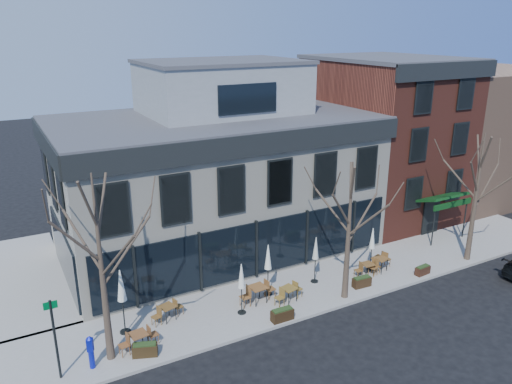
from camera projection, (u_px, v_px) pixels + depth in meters
name	position (u px, v px, depth m)	size (l,w,h in m)	color
ground	(255.00, 280.00, 27.08)	(120.00, 120.00, 0.00)	black
sidewalk_front	(328.00, 282.00, 26.74)	(33.50, 4.70, 0.15)	gray
sidewalk_side	(20.00, 280.00, 26.95)	(4.50, 12.00, 0.15)	gray
corner_building	(216.00, 174.00, 29.84)	(18.39, 10.39, 11.10)	silver
red_brick_building	(383.00, 137.00, 35.34)	(8.20, 11.78, 11.18)	maroon
bg_building	(466.00, 130.00, 40.93)	(12.00, 12.00, 10.00)	#8C664C
tree_corner	(102.00, 268.00, 19.22)	(3.93, 3.98, 7.92)	#382B21
tree_mid	(349.00, 230.00, 23.99)	(3.50, 3.55, 7.04)	#382B21
tree_right	(476.00, 196.00, 28.00)	(3.72, 3.77, 7.48)	#382B21
sign_pole	(55.00, 335.00, 18.75)	(0.50, 0.10, 3.40)	black
call_box	(91.00, 351.00, 19.68)	(0.31, 0.29, 1.47)	#0C16A2
cafe_set_0	(139.00, 339.00, 20.92)	(1.79, 0.79, 0.92)	brown
cafe_set_1	(167.00, 311.00, 23.03)	(1.71, 0.88, 0.88)	brown
cafe_set_2	(258.00, 292.00, 24.49)	(2.00, 0.85, 1.04)	brown
cafe_set_3	(289.00, 293.00, 24.58)	(1.78, 0.84, 0.91)	brown
cafe_set_4	(367.00, 268.00, 27.18)	(1.62, 0.68, 0.84)	brown
cafe_set_5	(380.00, 263.00, 27.62)	(1.90, 1.01, 0.98)	brown
umbrella_0	(121.00, 289.00, 21.52)	(0.49, 0.49, 3.09)	black
umbrella_1	(241.00, 279.00, 23.14)	(0.41, 0.41, 2.59)	black
umbrella_2	(268.00, 260.00, 24.76)	(0.44, 0.44, 2.75)	black
umbrella_3	(316.00, 251.00, 26.03)	(0.41, 0.41, 2.58)	black
umbrella_4	(372.00, 241.00, 27.39)	(0.40, 0.40, 2.50)	black
planter_0	(145.00, 350.00, 20.56)	(1.10, 0.75, 0.57)	black
planter_1	(282.00, 314.00, 23.05)	(1.07, 0.44, 0.59)	black
planter_2	(362.00, 282.00, 26.03)	(1.02, 0.46, 0.56)	black
planter_3	(423.00, 270.00, 27.33)	(0.94, 0.45, 0.51)	#331B11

